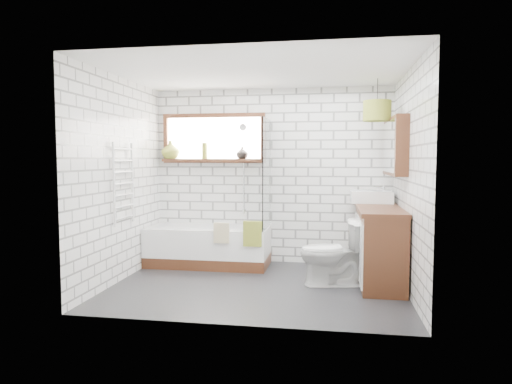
% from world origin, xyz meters
% --- Properties ---
extents(floor, '(3.40, 2.60, 0.01)m').
position_xyz_m(floor, '(0.00, 0.00, -0.01)').
color(floor, black).
rests_on(floor, ground).
extents(ceiling, '(3.40, 2.60, 0.01)m').
position_xyz_m(ceiling, '(0.00, 0.00, 2.50)').
color(ceiling, white).
rests_on(ceiling, ground).
extents(wall_back, '(3.40, 0.01, 2.50)m').
position_xyz_m(wall_back, '(0.00, 1.30, 1.25)').
color(wall_back, white).
rests_on(wall_back, ground).
extents(wall_front, '(3.40, 0.01, 2.50)m').
position_xyz_m(wall_front, '(0.00, -1.30, 1.25)').
color(wall_front, white).
rests_on(wall_front, ground).
extents(wall_left, '(0.01, 2.60, 2.50)m').
position_xyz_m(wall_left, '(-1.70, 0.00, 1.25)').
color(wall_left, white).
rests_on(wall_left, ground).
extents(wall_right, '(0.01, 2.60, 2.50)m').
position_xyz_m(wall_right, '(1.70, 0.00, 1.25)').
color(wall_right, white).
rests_on(wall_right, ground).
extents(window, '(1.52, 0.16, 0.68)m').
position_xyz_m(window, '(-0.85, 1.26, 1.80)').
color(window, '#371B0F').
rests_on(window, wall_back).
extents(towel_radiator, '(0.06, 0.52, 1.00)m').
position_xyz_m(towel_radiator, '(-1.66, 0.00, 1.20)').
color(towel_radiator, white).
rests_on(towel_radiator, wall_left).
extents(mirror_cabinet, '(0.16, 1.20, 0.70)m').
position_xyz_m(mirror_cabinet, '(1.62, 0.60, 1.65)').
color(mirror_cabinet, '#371B0F').
rests_on(mirror_cabinet, wall_right).
extents(shower_riser, '(0.02, 0.02, 1.30)m').
position_xyz_m(shower_riser, '(-0.40, 1.26, 1.35)').
color(shower_riser, silver).
rests_on(shower_riser, wall_back).
extents(bathtub, '(1.69, 0.75, 0.55)m').
position_xyz_m(bathtub, '(-0.84, 0.93, 0.27)').
color(bathtub, white).
rests_on(bathtub, floor).
extents(shower_screen, '(0.02, 0.72, 1.50)m').
position_xyz_m(shower_screen, '(-0.02, 0.93, 1.30)').
color(shower_screen, white).
rests_on(shower_screen, bathtub).
extents(towel_green, '(0.24, 0.07, 0.33)m').
position_xyz_m(towel_green, '(-0.15, 0.55, 0.53)').
color(towel_green, olive).
rests_on(towel_green, bathtub).
extents(towel_beige, '(0.21, 0.05, 0.27)m').
position_xyz_m(towel_beige, '(-0.57, 0.55, 0.53)').
color(towel_beige, tan).
rests_on(towel_beige, bathtub).
extents(vanity, '(0.52, 1.61, 0.92)m').
position_xyz_m(vanity, '(1.44, 0.49, 0.46)').
color(vanity, '#371B0F').
rests_on(vanity, floor).
extents(basin, '(0.53, 0.47, 0.16)m').
position_xyz_m(basin, '(1.38, 0.99, 1.00)').
color(basin, white).
rests_on(basin, vanity).
extents(tap, '(0.04, 0.04, 0.18)m').
position_xyz_m(tap, '(1.54, 0.99, 1.06)').
color(tap, silver).
rests_on(tap, vanity).
extents(toilet, '(0.56, 0.83, 0.78)m').
position_xyz_m(toilet, '(0.88, 0.18, 0.39)').
color(toilet, white).
rests_on(toilet, floor).
extents(vase_olive, '(0.27, 0.27, 0.27)m').
position_xyz_m(vase_olive, '(-1.50, 1.23, 1.61)').
color(vase_olive, olive).
rests_on(vase_olive, window).
extents(vase_dark, '(0.18, 0.18, 0.18)m').
position_xyz_m(vase_dark, '(-0.42, 1.23, 1.57)').
color(vase_dark, black).
rests_on(vase_dark, window).
extents(bottle, '(0.09, 0.09, 0.23)m').
position_xyz_m(bottle, '(-0.98, 1.23, 1.60)').
color(bottle, olive).
rests_on(bottle, window).
extents(pendant, '(0.35, 0.35, 0.25)m').
position_xyz_m(pendant, '(1.41, 0.69, 2.10)').
color(pendant, olive).
rests_on(pendant, ceiling).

